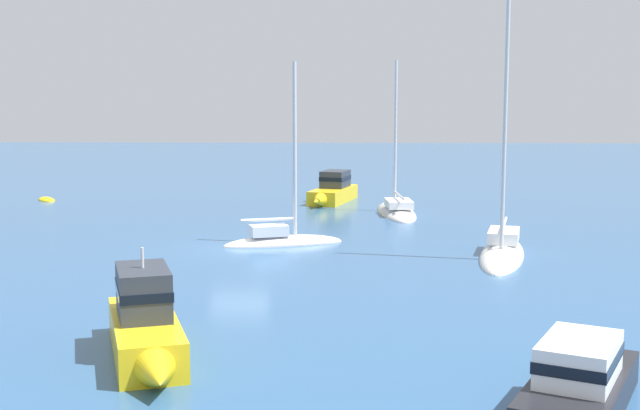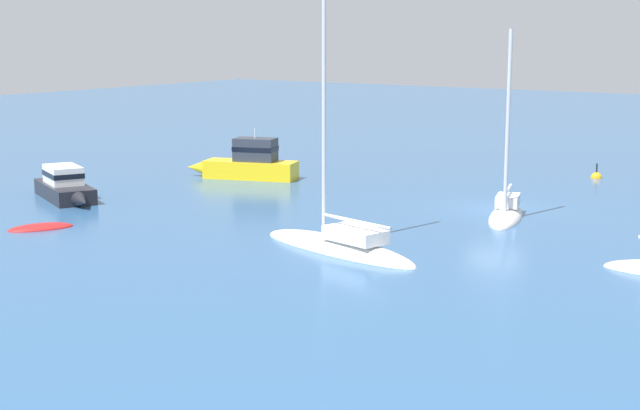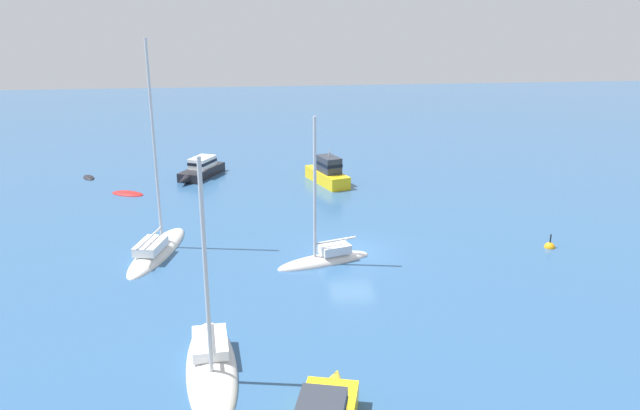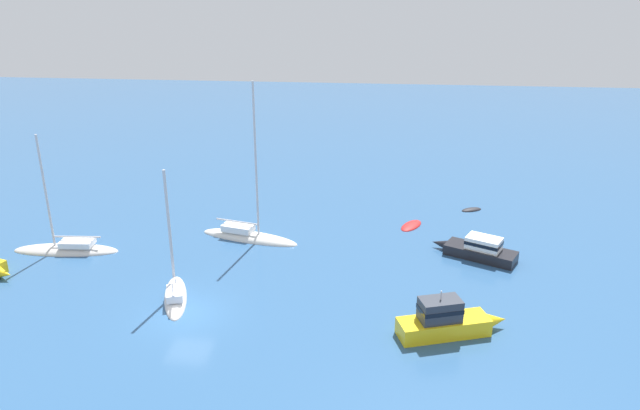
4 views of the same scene
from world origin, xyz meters
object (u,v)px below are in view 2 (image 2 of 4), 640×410
launch (247,163)px  sailboat (506,213)px  channel_buoy (596,178)px  launch_1 (65,186)px  tender_1 (41,229)px  yacht_1 (339,245)px

launch → sailboat: (-2.24, -15.92, -0.63)m
sailboat → channel_buoy: sailboat is taller
launch_1 → tender_1: size_ratio=2.04×
tender_1 → channel_buoy: channel_buoy is taller
launch → launch_1: 10.36m
sailboat → yacht_1: 9.51m
sailboat → yacht_1: (-9.17, 2.51, -0.02)m
launch → yacht_1: yacht_1 is taller
launch → channel_buoy: launch is taller
launch_1 → channel_buoy: size_ratio=5.34×
sailboat → launch: bearing=-115.9°
yacht_1 → sailboat: bearing=-91.5°
tender_1 → channel_buoy: size_ratio=2.62×
sailboat → tender_1: bearing=-66.7°
launch_1 → channel_buoy: (20.72, -18.55, -0.63)m
yacht_1 → tender_1: size_ratio=4.21×
launch → yacht_1: bearing=121.5°
sailboat → channel_buoy: size_ratio=7.61×
yacht_1 → channel_buoy: bearing=-81.5°
launch → yacht_1: (-11.41, -13.41, -0.65)m
sailboat → launch_1: bearing=-86.0°
tender_1 → channel_buoy: (25.85, -14.14, 0.01)m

